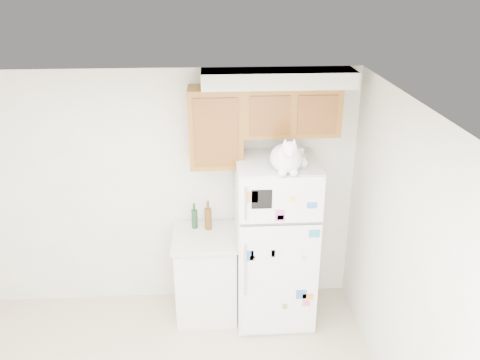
{
  "coord_description": "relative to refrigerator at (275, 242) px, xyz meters",
  "views": [
    {
      "loc": [
        0.44,
        -2.73,
        3.37
      ],
      "look_at": [
        0.71,
        1.55,
        1.55
      ],
      "focal_mm": 38.0,
      "sensor_mm": 36.0,
      "label": 1
    }
  ],
  "objects": [
    {
      "name": "room_shell",
      "position": [
        -0.94,
        -1.36,
        0.82
      ],
      "size": [
        3.84,
        4.04,
        2.52
      ],
      "color": "white",
      "rests_on": "ground_plane"
    },
    {
      "name": "refrigerator",
      "position": [
        0.0,
        0.0,
        0.0
      ],
      "size": [
        0.76,
        0.78,
        1.7
      ],
      "color": "white",
      "rests_on": "ground_plane"
    },
    {
      "name": "base_counter",
      "position": [
        -0.69,
        0.07,
        -0.39
      ],
      "size": [
        0.64,
        0.64,
        0.92
      ],
      "color": "white",
      "rests_on": "ground_plane"
    },
    {
      "name": "cat",
      "position": [
        0.05,
        -0.25,
        0.98
      ],
      "size": [
        0.34,
        0.5,
        0.35
      ],
      "color": "white",
      "rests_on": "refrigerator"
    },
    {
      "name": "storage_box_back",
      "position": [
        0.16,
        0.12,
        0.9
      ],
      "size": [
        0.19,
        0.15,
        0.1
      ],
      "primitive_type": "cube",
      "rotation": [
        0.0,
        0.0,
        0.1
      ],
      "color": "white",
      "rests_on": "refrigerator"
    },
    {
      "name": "storage_box_front",
      "position": [
        0.17,
        -0.09,
        0.89
      ],
      "size": [
        0.17,
        0.14,
        0.09
      ],
      "primitive_type": "cube",
      "rotation": [
        0.0,
        0.0,
        -0.23
      ],
      "color": "white",
      "rests_on": "refrigerator"
    },
    {
      "name": "bottle_green",
      "position": [
        -0.79,
        0.22,
        0.2
      ],
      "size": [
        0.06,
        0.06,
        0.27
      ],
      "primitive_type": null,
      "color": "#19381E",
      "rests_on": "base_counter"
    },
    {
      "name": "bottle_amber",
      "position": [
        -0.65,
        0.19,
        0.22
      ],
      "size": [
        0.07,
        0.07,
        0.31
      ],
      "primitive_type": null,
      "color": "#593814",
      "rests_on": "base_counter"
    }
  ]
}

